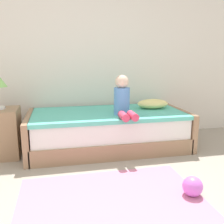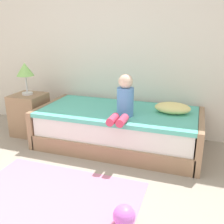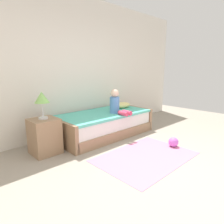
# 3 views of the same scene
# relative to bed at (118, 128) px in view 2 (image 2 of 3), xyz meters

# --- Properties ---
(wall_rear) EXTENTS (7.20, 0.10, 2.90)m
(wall_rear) POSITION_rel_bed_xyz_m (-0.45, 0.60, 1.20)
(wall_rear) COLOR silver
(wall_rear) RESTS_ON ground
(bed) EXTENTS (2.11, 1.00, 0.50)m
(bed) POSITION_rel_bed_xyz_m (0.00, 0.00, 0.00)
(bed) COLOR #997556
(bed) RESTS_ON ground
(nightstand) EXTENTS (0.44, 0.44, 0.60)m
(nightstand) POSITION_rel_bed_xyz_m (-1.35, -0.03, 0.05)
(nightstand) COLOR #997556
(nightstand) RESTS_ON ground
(table_lamp) EXTENTS (0.24, 0.24, 0.45)m
(table_lamp) POSITION_rel_bed_xyz_m (-1.35, -0.03, 0.69)
(table_lamp) COLOR silver
(table_lamp) RESTS_ON nightstand
(child_figure) EXTENTS (0.20, 0.51, 0.50)m
(child_figure) POSITION_rel_bed_xyz_m (0.14, -0.23, 0.46)
(child_figure) COLOR #598CD1
(child_figure) RESTS_ON bed
(pillow) EXTENTS (0.44, 0.30, 0.13)m
(pillow) POSITION_rel_bed_xyz_m (0.67, 0.10, 0.32)
(pillow) COLOR #F2E58C
(pillow) RESTS_ON bed
(toy_ball) EXTENTS (0.18, 0.18, 0.18)m
(toy_ball) POSITION_rel_bed_xyz_m (0.49, -1.38, -0.16)
(toy_ball) COLOR #CC66D8
(toy_ball) RESTS_ON ground
(area_rug) EXTENTS (1.60, 1.10, 0.01)m
(area_rug) POSITION_rel_bed_xyz_m (-0.24, -1.30, -0.24)
(area_rug) COLOR pink
(area_rug) RESTS_ON ground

